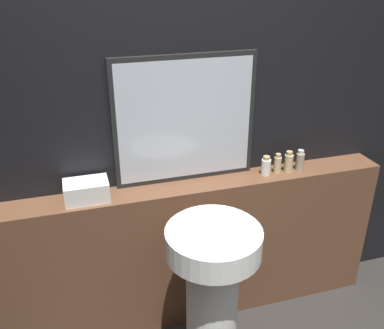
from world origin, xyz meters
The scene contains 9 objects.
wall_back centered at (0.00, 1.52, 1.25)m, with size 8.00×0.06×2.50m.
vanity_counter centered at (0.00, 1.40, 0.46)m, with size 2.36×0.20×0.92m.
pedestal_sink centered at (-0.01, 0.95, 0.57)m, with size 0.46×0.46×0.93m.
mirror centered at (0.01, 1.48, 1.27)m, with size 0.78×0.03×0.70m.
towel_stack centered at (-0.54, 1.40, 0.97)m, with size 0.23×0.15×0.10m.
shampoo_bottle centered at (0.47, 1.40, 0.97)m, with size 0.05×0.05×0.11m.
conditioner_bottle centered at (0.54, 1.40, 0.97)m, with size 0.04×0.04×0.12m.
lotion_bottle centered at (0.61, 1.40, 0.97)m, with size 0.05×0.05×0.13m.
body_wash_bottle centered at (0.69, 1.40, 0.97)m, with size 0.05×0.05×0.12m.
Camera 1 is at (-0.57, -0.59, 2.04)m, focal length 40.00 mm.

